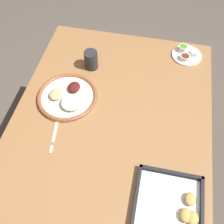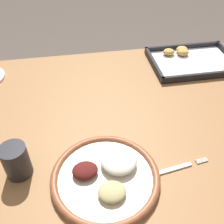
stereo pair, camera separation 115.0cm
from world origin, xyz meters
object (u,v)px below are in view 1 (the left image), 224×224
fork (55,131)px  saucer_plate (187,54)px  baking_tray (170,218)px  drinking_cup (91,60)px  dinner_plate (68,97)px

fork → saucer_plate: size_ratio=1.20×
fork → baking_tray: 0.59m
saucer_plate → drinking_cup: (0.18, -0.48, 0.04)m
saucer_plate → drinking_cup: bearing=-69.4°
saucer_plate → drinking_cup: drinking_cup is taller
fork → drinking_cup: 0.42m
fork → saucer_plate: (-0.60, 0.55, 0.01)m
saucer_plate → fork: bearing=-42.4°
dinner_plate → saucer_plate: bearing=127.1°
dinner_plate → saucer_plate: 0.68m
dinner_plate → baking_tray: size_ratio=0.81×
fork → dinner_plate: bearing=170.9°
dinner_plate → drinking_cup: 0.24m
saucer_plate → baking_tray: size_ratio=0.44×
baking_tray → drinking_cup: bearing=-145.5°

